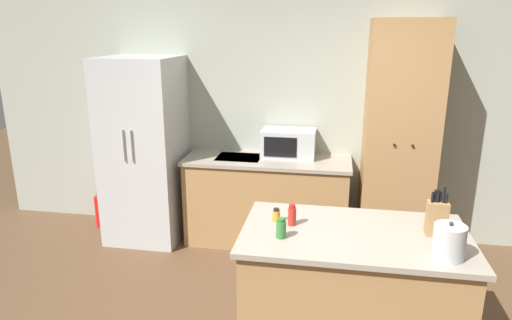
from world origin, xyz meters
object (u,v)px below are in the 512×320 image
pantry_cabinet (399,142)px  spice_bottle_amber_oil (276,215)px  refrigerator (145,150)px  fire_extinguisher (101,211)px  spice_bottle_short_red (281,228)px  kettle (449,242)px  knife_block (437,218)px  spice_bottle_tall_dark (292,215)px  microwave (288,143)px

pantry_cabinet → spice_bottle_amber_oil: (-0.95, -1.56, -0.16)m
refrigerator → fire_extinguisher: (-0.61, 0.10, -0.75)m
spice_bottle_short_red → kettle: size_ratio=0.58×
pantry_cabinet → spice_bottle_short_red: size_ratio=17.45×
knife_block → spice_bottle_tall_dark: bearing=-179.6°
spice_bottle_amber_oil → fire_extinguisher: 2.79m
pantry_cabinet → kettle: bearing=-88.4°
spice_bottle_amber_oil → pantry_cabinet: bearing=58.6°
knife_block → spice_bottle_amber_oil: 1.00m
spice_bottle_tall_dark → spice_bottle_amber_oil: size_ratio=1.57×
pantry_cabinet → microwave: 1.05m
pantry_cabinet → spice_bottle_short_red: (-0.89, -1.79, -0.14)m
microwave → spice_bottle_short_red: (0.16, -1.88, -0.06)m
spice_bottle_tall_dark → pantry_cabinet: bearing=62.1°
microwave → spice_bottle_amber_oil: (0.10, -1.65, -0.07)m
refrigerator → microwave: size_ratio=3.53×
pantry_cabinet → spice_bottle_short_red: pantry_cabinet is taller
fire_extinguisher → spice_bottle_amber_oil: bearing=-36.0°
spice_bottle_amber_oil → knife_block: bearing=-1.8°
refrigerator → knife_block: size_ratio=5.84×
refrigerator → pantry_cabinet: bearing=1.9°
spice_bottle_short_red → fire_extinguisher: 2.98m
refrigerator → spice_bottle_amber_oil: refrigerator is taller
spice_bottle_tall_dark → kettle: 0.94m
kettle → fire_extinguisher: size_ratio=0.53×
spice_bottle_short_red → kettle: 0.95m
spice_bottle_amber_oil → kettle: size_ratio=0.42×
knife_block → spice_bottle_short_red: size_ratio=2.51×
microwave → kettle: size_ratio=2.42×
spice_bottle_amber_oil → kettle: bearing=-18.0°
spice_bottle_tall_dark → spice_bottle_short_red: size_ratio=1.12×
spice_bottle_short_red → fire_extinguisher: bearing=140.9°
refrigerator → microwave: refrigerator is taller
pantry_cabinet → spice_bottle_short_red: 2.00m
spice_bottle_tall_dark → fire_extinguisher: spice_bottle_tall_dark is taller
knife_block → spice_bottle_amber_oil: (-0.99, 0.03, -0.07)m
microwave → fire_extinguisher: bearing=-177.9°
knife_block → refrigerator: bearing=149.4°
refrigerator → microwave: 1.47m
knife_block → fire_extinguisher: knife_block is taller
pantry_cabinet → spice_bottle_tall_dark: 1.81m
knife_block → kettle: size_ratio=1.47×
microwave → spice_bottle_tall_dark: bearing=-83.1°
knife_block → spice_bottle_short_red: knife_block is taller
refrigerator → knife_block: bearing=-30.6°
spice_bottle_short_red → spice_bottle_tall_dark: bearing=76.5°
microwave → refrigerator: bearing=-173.0°
spice_bottle_short_red → spice_bottle_amber_oil: size_ratio=1.39×
spice_bottle_short_red → fire_extinguisher: size_ratio=0.31×
refrigerator → pantry_cabinet: 2.51m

